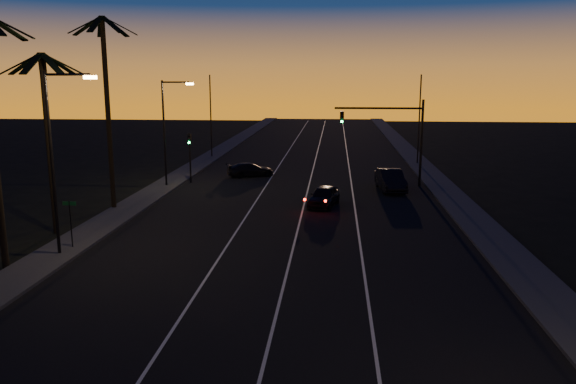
# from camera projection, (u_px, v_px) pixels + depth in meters

# --- Properties ---
(road) EXTENTS (20.00, 170.00, 0.01)m
(road) POSITION_uv_depth(u_px,v_px,m) (294.00, 213.00, 36.79)
(road) COLOR black
(road) RESTS_ON ground
(sidewalk_left) EXTENTS (2.40, 170.00, 0.16)m
(sidewalk_left) POSITION_uv_depth(u_px,v_px,m) (128.00, 208.00, 37.70)
(sidewalk_left) COLOR #393836
(sidewalk_left) RESTS_ON ground
(sidewalk_right) EXTENTS (2.40, 170.00, 0.16)m
(sidewalk_right) POSITION_uv_depth(u_px,v_px,m) (469.00, 215.00, 35.86)
(sidewalk_right) COLOR #393836
(sidewalk_right) RESTS_ON ground
(lane_stripe_left) EXTENTS (0.12, 160.00, 0.01)m
(lane_stripe_left) POSITION_uv_depth(u_px,v_px,m) (249.00, 212.00, 37.04)
(lane_stripe_left) COLOR silver
(lane_stripe_left) RESTS_ON road
(lane_stripe_mid) EXTENTS (0.12, 160.00, 0.01)m
(lane_stripe_mid) POSITION_uv_depth(u_px,v_px,m) (302.00, 213.00, 36.75)
(lane_stripe_mid) COLOR silver
(lane_stripe_mid) RESTS_ON road
(lane_stripe_right) EXTENTS (0.12, 160.00, 0.01)m
(lane_stripe_right) POSITION_uv_depth(u_px,v_px,m) (356.00, 214.00, 36.46)
(lane_stripe_right) COLOR silver
(lane_stripe_right) RESTS_ON road
(palm_mid) EXTENTS (4.25, 4.16, 10.03)m
(palm_mid) POSITION_uv_depth(u_px,v_px,m) (47.00, 123.00, 30.77)
(palm_mid) COLOR black
(palm_mid) RESTS_ON ground
(palm_far) EXTENTS (4.25, 4.16, 12.53)m
(palm_far) POSITION_uv_depth(u_px,v_px,m) (107.00, 95.00, 36.27)
(palm_far) COLOR black
(palm_far) RESTS_ON ground
(streetlight_left_near) EXTENTS (2.55, 0.26, 9.00)m
(streetlight_left_near) POSITION_uv_depth(u_px,v_px,m) (57.00, 150.00, 26.85)
(streetlight_left_near) COLOR black
(streetlight_left_near) RESTS_ON ground
(streetlight_left_far) EXTENTS (2.55, 0.26, 8.50)m
(streetlight_left_far) POSITION_uv_depth(u_px,v_px,m) (168.00, 124.00, 44.47)
(streetlight_left_far) COLOR black
(streetlight_left_far) RESTS_ON ground
(street_sign) EXTENTS (0.70, 0.06, 2.60)m
(street_sign) POSITION_uv_depth(u_px,v_px,m) (70.00, 219.00, 28.57)
(street_sign) COLOR black
(street_sign) RESTS_ON ground
(signal_mast) EXTENTS (7.10, 0.41, 7.00)m
(signal_mast) POSITION_uv_depth(u_px,v_px,m) (392.00, 127.00, 45.00)
(signal_mast) COLOR black
(signal_mast) RESTS_ON ground
(signal_post) EXTENTS (0.28, 0.37, 4.20)m
(signal_post) POSITION_uv_depth(u_px,v_px,m) (190.00, 149.00, 46.74)
(signal_post) COLOR black
(signal_post) RESTS_ON ground
(far_pole_left) EXTENTS (0.14, 0.14, 9.00)m
(far_pole_left) POSITION_uv_depth(u_px,v_px,m) (211.00, 117.00, 61.20)
(far_pole_left) COLOR black
(far_pole_left) RESTS_ON ground
(far_pole_right) EXTENTS (0.14, 0.14, 9.00)m
(far_pole_right) POSITION_uv_depth(u_px,v_px,m) (419.00, 120.00, 56.46)
(far_pole_right) COLOR black
(far_pole_right) RESTS_ON ground
(lead_car) EXTENTS (2.53, 4.76, 1.38)m
(lead_car) POSITION_uv_depth(u_px,v_px,m) (324.00, 196.00, 38.56)
(lead_car) COLOR black
(lead_car) RESTS_ON road
(right_car) EXTENTS (2.23, 5.11, 1.64)m
(right_car) POSITION_uv_depth(u_px,v_px,m) (391.00, 180.00, 43.90)
(right_car) COLOR black
(right_car) RESTS_ON road
(cross_car) EXTENTS (4.52, 3.26, 1.22)m
(cross_car) POSITION_uv_depth(u_px,v_px,m) (250.00, 170.00, 50.19)
(cross_car) COLOR black
(cross_car) RESTS_ON road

